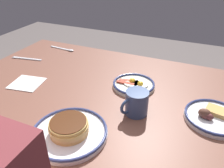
{
  "coord_description": "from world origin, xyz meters",
  "views": [
    {
      "loc": [
        -0.42,
        0.78,
        1.3
      ],
      "look_at": [
        -0.06,
        -0.05,
        0.76
      ],
      "focal_mm": 35.31,
      "sensor_mm": 36.0,
      "label": 1
    }
  ],
  "objects_px": {
    "plate_near_main": "(214,116)",
    "plate_far_companion": "(69,131)",
    "coffee_mug": "(136,103)",
    "paper_napkin": "(27,83)",
    "plate_center_pancakes": "(134,84)",
    "fork_near": "(27,59)",
    "tea_spoon": "(65,49)"
  },
  "relations": [
    {
      "from": "plate_near_main",
      "to": "plate_far_companion",
      "type": "height_order",
      "value": "plate_far_companion"
    },
    {
      "from": "coffee_mug",
      "to": "paper_napkin",
      "type": "distance_m",
      "value": 0.58
    },
    {
      "from": "plate_near_main",
      "to": "plate_center_pancakes",
      "type": "bearing_deg",
      "value": -16.23
    },
    {
      "from": "plate_far_companion",
      "to": "paper_napkin",
      "type": "bearing_deg",
      "value": -29.28
    },
    {
      "from": "plate_center_pancakes",
      "to": "coffee_mug",
      "type": "xyz_separation_m",
      "value": [
        -0.07,
        0.2,
        0.04
      ]
    },
    {
      "from": "plate_near_main",
      "to": "fork_near",
      "type": "distance_m",
      "value": 1.1
    },
    {
      "from": "plate_center_pancakes",
      "to": "coffee_mug",
      "type": "relative_size",
      "value": 1.76
    },
    {
      "from": "plate_far_companion",
      "to": "paper_napkin",
      "type": "distance_m",
      "value": 0.46
    },
    {
      "from": "plate_center_pancakes",
      "to": "fork_near",
      "type": "height_order",
      "value": "plate_center_pancakes"
    },
    {
      "from": "plate_far_companion",
      "to": "fork_near",
      "type": "xyz_separation_m",
      "value": [
        0.61,
        -0.46,
        -0.02
      ]
    },
    {
      "from": "plate_near_main",
      "to": "coffee_mug",
      "type": "xyz_separation_m",
      "value": [
        0.29,
        0.09,
        0.04
      ]
    },
    {
      "from": "plate_center_pancakes",
      "to": "coffee_mug",
      "type": "bearing_deg",
      "value": 110.76
    },
    {
      "from": "fork_near",
      "to": "tea_spoon",
      "type": "bearing_deg",
      "value": -120.79
    },
    {
      "from": "plate_far_companion",
      "to": "tea_spoon",
      "type": "height_order",
      "value": "plate_far_companion"
    },
    {
      "from": "plate_center_pancakes",
      "to": "plate_far_companion",
      "type": "height_order",
      "value": "plate_far_companion"
    },
    {
      "from": "plate_center_pancakes",
      "to": "paper_napkin",
      "type": "height_order",
      "value": "plate_center_pancakes"
    },
    {
      "from": "plate_near_main",
      "to": "paper_napkin",
      "type": "relative_size",
      "value": 1.54
    },
    {
      "from": "plate_near_main",
      "to": "fork_near",
      "type": "relative_size",
      "value": 1.16
    },
    {
      "from": "paper_napkin",
      "to": "plate_near_main",
      "type": "bearing_deg",
      "value": -174.76
    },
    {
      "from": "paper_napkin",
      "to": "plate_center_pancakes",
      "type": "bearing_deg",
      "value": -159.63
    },
    {
      "from": "plate_center_pancakes",
      "to": "coffee_mug",
      "type": "height_order",
      "value": "coffee_mug"
    },
    {
      "from": "plate_far_companion",
      "to": "coffee_mug",
      "type": "height_order",
      "value": "coffee_mug"
    },
    {
      "from": "plate_far_companion",
      "to": "fork_near",
      "type": "height_order",
      "value": "plate_far_companion"
    },
    {
      "from": "paper_napkin",
      "to": "fork_near",
      "type": "bearing_deg",
      "value": -47.79
    },
    {
      "from": "fork_near",
      "to": "plate_center_pancakes",
      "type": "bearing_deg",
      "value": 176.38
    },
    {
      "from": "plate_far_companion",
      "to": "fork_near",
      "type": "distance_m",
      "value": 0.76
    },
    {
      "from": "plate_near_main",
      "to": "tea_spoon",
      "type": "bearing_deg",
      "value": -21.63
    },
    {
      "from": "plate_near_main",
      "to": "plate_center_pancakes",
      "type": "height_order",
      "value": "plate_near_main"
    },
    {
      "from": "coffee_mug",
      "to": "fork_near",
      "type": "bearing_deg",
      "value": -16.92
    },
    {
      "from": "plate_near_main",
      "to": "paper_napkin",
      "type": "height_order",
      "value": "plate_near_main"
    },
    {
      "from": "plate_center_pancakes",
      "to": "fork_near",
      "type": "bearing_deg",
      "value": -3.62
    },
    {
      "from": "fork_near",
      "to": "tea_spoon",
      "type": "xyz_separation_m",
      "value": [
        -0.13,
        -0.22,
        0.0
      ]
    }
  ]
}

